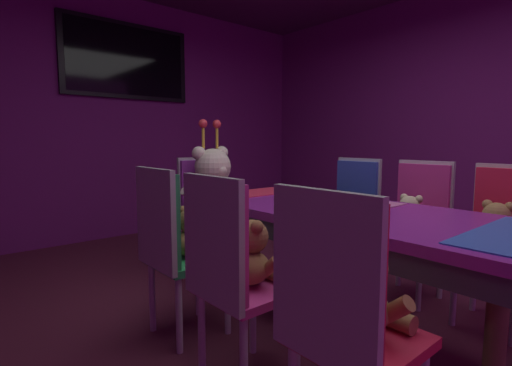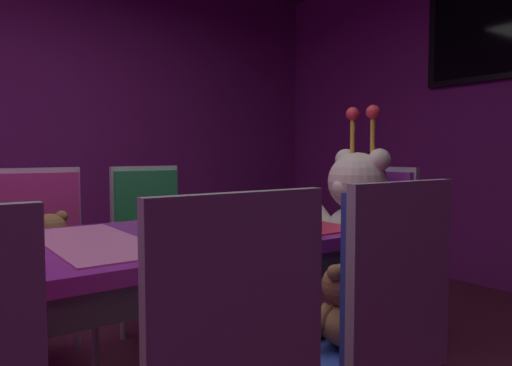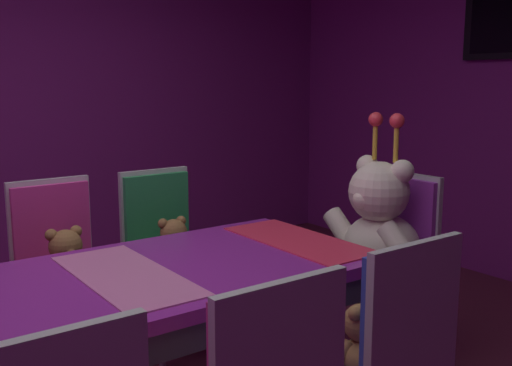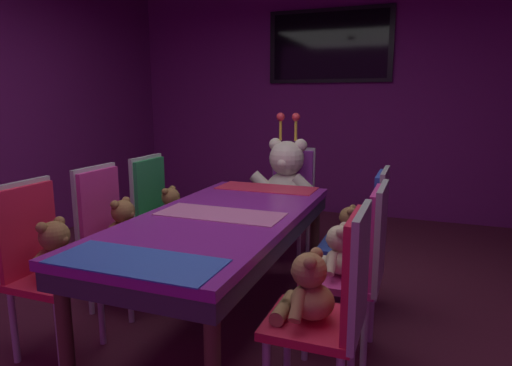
% 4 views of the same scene
% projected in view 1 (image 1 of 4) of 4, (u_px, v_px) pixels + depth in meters
% --- Properties ---
extents(ground_plane, '(7.90, 7.90, 0.00)m').
position_uv_depth(ground_plane, '(345.00, 329.00, 2.30)').
color(ground_plane, '#591E33').
extents(wall_back, '(5.20, 0.12, 2.80)m').
position_uv_depth(wall_back, '(126.00, 118.00, 4.56)').
color(wall_back, '#721E72').
rests_on(wall_back, ground_plane).
extents(wall_right, '(0.12, 6.40, 2.80)m').
position_uv_depth(wall_right, '(506.00, 114.00, 3.83)').
color(wall_right, '#721E72').
rests_on(wall_right, ground_plane).
extents(banquet_table, '(0.90, 2.02, 0.75)m').
position_uv_depth(banquet_table, '(348.00, 223.00, 2.23)').
color(banquet_table, purple).
rests_on(banquet_table, ground_plane).
extents(chair_left_0, '(0.42, 0.41, 0.98)m').
position_uv_depth(chair_left_0, '(337.00, 307.00, 1.24)').
color(chair_left_0, red).
rests_on(chair_left_0, ground_plane).
extents(teddy_left_0, '(0.27, 0.35, 0.33)m').
position_uv_depth(teddy_left_0, '(364.00, 294.00, 1.33)').
color(teddy_left_0, olive).
rests_on(teddy_left_0, chair_left_0).
extents(chair_left_1, '(0.42, 0.41, 0.98)m').
position_uv_depth(chair_left_1, '(227.00, 262.00, 1.69)').
color(chair_left_1, '#CC338C').
rests_on(chair_left_1, ground_plane).
extents(teddy_left_1, '(0.26, 0.34, 0.32)m').
position_uv_depth(teddy_left_1, '(252.00, 256.00, 1.78)').
color(teddy_left_1, olive).
rests_on(teddy_left_1, chair_left_1).
extents(chair_left_2, '(0.42, 0.41, 0.98)m').
position_uv_depth(chair_left_2, '(169.00, 237.00, 2.13)').
color(chair_left_2, '#268C4C').
rests_on(chair_left_2, ground_plane).
extents(teddy_left_2, '(0.24, 0.31, 0.29)m').
position_uv_depth(teddy_left_2, '(192.00, 235.00, 2.22)').
color(teddy_left_2, olive).
rests_on(teddy_left_2, chair_left_2).
extents(chair_right_0, '(0.42, 0.41, 0.98)m').
position_uv_depth(chair_right_0, '(504.00, 228.00, 2.36)').
color(chair_right_0, red).
rests_on(chair_right_0, ground_plane).
extents(teddy_right_0, '(0.26, 0.34, 0.32)m').
position_uv_depth(teddy_right_0, '(495.00, 232.00, 2.26)').
color(teddy_right_0, '#9E7247').
rests_on(teddy_right_0, chair_right_0).
extents(chair_right_1, '(0.42, 0.41, 0.98)m').
position_uv_depth(chair_right_1, '(419.00, 214.00, 2.79)').
color(chair_right_1, '#CC338C').
rests_on(chair_right_1, ground_plane).
extents(teddy_right_1, '(0.24, 0.31, 0.29)m').
position_uv_depth(teddy_right_1, '(409.00, 218.00, 2.70)').
color(teddy_right_1, beige).
rests_on(teddy_right_1, chair_right_1).
extents(chair_right_2, '(0.42, 0.41, 0.98)m').
position_uv_depth(chair_right_2, '(353.00, 205.00, 3.19)').
color(chair_right_2, '#2D47B2').
rests_on(chair_right_2, ground_plane).
extents(teddy_right_2, '(0.22, 0.28, 0.27)m').
position_uv_depth(teddy_right_2, '(342.00, 210.00, 3.10)').
color(teddy_right_2, olive).
rests_on(teddy_right_2, chair_right_2).
extents(throne_chair, '(0.41, 0.42, 0.98)m').
position_uv_depth(throne_chair, '(203.00, 201.00, 3.40)').
color(throne_chair, purple).
rests_on(throne_chair, ground_plane).
extents(king_teddy_bear, '(0.66, 0.51, 0.85)m').
position_uv_depth(king_teddy_bear, '(214.00, 188.00, 3.26)').
color(king_teddy_bear, silver).
rests_on(king_teddy_bear, throne_chair).
extents(wall_tv, '(1.48, 0.06, 0.86)m').
position_uv_depth(wall_tv, '(127.00, 61.00, 4.42)').
color(wall_tv, black).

